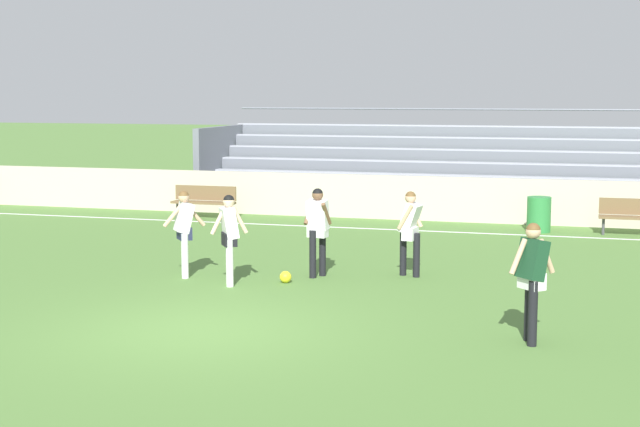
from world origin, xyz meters
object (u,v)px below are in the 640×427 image
object	(u,v)px
trash_bin	(539,214)
soccer_ball	(286,277)
bench_centre_sideline	(637,214)
bench_far_right	(204,199)
player_white_wide_left	(184,226)
player_dark_challenging	(532,272)
bleacher_stand	(515,167)
player_white_wide_right	(318,224)
player_white_on_ball	(229,232)
player_white_deep_cover	(410,226)

from	to	relation	value
trash_bin	soccer_ball	distance (m)	8.80
bench_centre_sideline	trash_bin	distance (m)	2.34
bench_far_right	player_white_wide_left	size ratio (longest dim) A/B	1.10
bench_far_right	player_dark_challenging	bearing A→B (deg)	-48.58
bleacher_stand	bench_centre_sideline	distance (m)	5.43
trash_bin	player_white_wide_left	distance (m)	9.90
player_white_wide_right	trash_bin	bearing A→B (deg)	62.15
trash_bin	soccer_ball	bearing A→B (deg)	-118.06
bench_far_right	soccer_ball	world-z (taller)	bench_far_right
player_white_wide_right	player_white_wide_left	xyz separation A→B (m)	(-2.43, -0.67, -0.04)
bench_far_right	player_white_on_ball	world-z (taller)	player_white_on_ball
bench_centre_sideline	player_white_wide_right	distance (m)	9.31
bleacher_stand	player_white_wide_right	size ratio (longest dim) A/B	11.14
player_white_deep_cover	trash_bin	bearing A→B (deg)	72.45
player_dark_challenging	player_white_wide_left	world-z (taller)	player_dark_challenging
bleacher_stand	bench_far_right	bearing A→B (deg)	-152.19
bleacher_stand	player_dark_challenging	bearing A→B (deg)	-84.75
soccer_ball	player_white_on_ball	bearing A→B (deg)	-152.74
player_white_on_ball	soccer_ball	size ratio (longest dim) A/B	7.52
player_white_deep_cover	bleacher_stand	bearing A→B (deg)	84.04
bench_centre_sideline	player_white_wide_right	world-z (taller)	player_white_wide_right
player_white_wide_left	player_white_deep_cover	size ratio (longest dim) A/B	1.01
bench_far_right	soccer_ball	xyz separation A→B (m)	(4.91, -7.76, -0.44)
bench_centre_sideline	trash_bin	size ratio (longest dim) A/B	2.04
bench_far_right	player_white_wide_left	distance (m)	8.25
player_white_on_ball	player_white_wide_left	size ratio (longest dim) A/B	1.01
bench_centre_sideline	player_dark_challenging	world-z (taller)	player_dark_challenging
player_dark_challenging	soccer_ball	world-z (taller)	player_dark_challenging
bench_far_right	soccer_ball	bearing A→B (deg)	-57.66
player_white_on_ball	player_white_deep_cover	bearing A→B (deg)	29.96
bench_centre_sideline	player_dark_challenging	bearing A→B (deg)	-99.94
bench_centre_sideline	player_white_wide_left	bearing A→B (deg)	-137.74
player_white_on_ball	bench_far_right	bearing A→B (deg)	115.92
bleacher_stand	bench_centre_sideline	world-z (taller)	bleacher_stand
player_white_on_ball	player_white_wide_left	world-z (taller)	player_white_on_ball
player_white_deep_cover	player_white_wide_right	bearing A→B (deg)	-161.89
player_white_wide_right	player_dark_challenging	xyz separation A→B (m)	(4.18, -3.71, 0.01)
trash_bin	player_white_on_ball	world-z (taller)	player_white_on_ball
player_dark_challenging	soccer_ball	bearing A→B (deg)	146.76
bench_far_right	trash_bin	xyz separation A→B (m)	(9.05, 0.00, -0.10)
bench_centre_sideline	player_dark_challenging	xyz separation A→B (m)	(-1.89, -10.76, 0.47)
bench_far_right	player_white_wide_right	world-z (taller)	player_white_wide_right
player_dark_challenging	bench_centre_sideline	bearing A→B (deg)	80.06
trash_bin	player_white_wide_right	xyz separation A→B (m)	(-3.73, -7.05, 0.57)
player_white_wide_left	bleacher_stand	bearing A→B (deg)	66.46
player_white_deep_cover	bench_far_right	bearing A→B (deg)	137.06
bench_far_right	trash_bin	world-z (taller)	bench_far_right
bench_centre_sideline	player_white_wide_left	distance (m)	11.49
player_white_wide_left	player_white_wide_right	bearing A→B (deg)	15.40
trash_bin	player_white_deep_cover	world-z (taller)	player_white_deep_cover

